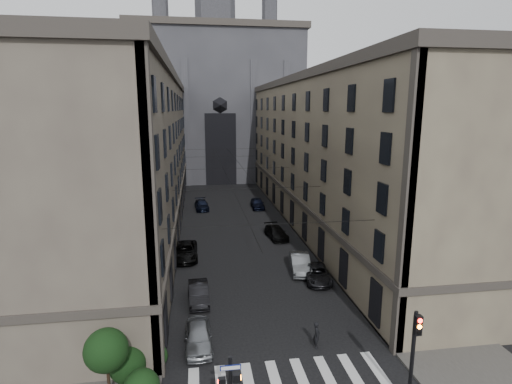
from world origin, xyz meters
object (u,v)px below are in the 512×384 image
pedestrian (317,335)px  car_right_near (300,263)px  car_left_far (202,205)px  car_right_far (257,203)px  car_left_midfar (185,251)px  car_left_midnear (199,293)px  car_right_midnear (317,274)px  car_right_midfar (276,233)px  gothic_tower (217,95)px  car_left_near (198,336)px  traffic_light_right (414,348)px

pedestrian → car_right_near: bearing=5.9°
car_left_far → car_right_far: car_right_far is taller
car_left_midfar → pedestrian: pedestrian is taller
car_left_midnear → car_left_far: bearing=86.5°
car_left_midnear → car_right_far: car_right_far is taller
car_right_midnear → car_right_midfar: size_ratio=0.99×
gothic_tower → pedestrian: gothic_tower is taller
car_right_midnear → car_left_near: bearing=-134.8°
traffic_light_right → car_right_near: size_ratio=1.08×
car_left_midnear → car_right_midnear: (10.29, 2.38, -0.06)m
car_left_near → car_right_midnear: car_left_near is taller
car_left_midfar → car_right_far: car_right_far is taller
gothic_tower → car_right_near: gothic_tower is taller
car_left_near → car_right_far: (9.15, 35.09, 0.05)m
traffic_light_right → gothic_tower: bearing=94.4°
gothic_tower → car_right_far: bearing=-82.3°
traffic_light_right → car_left_far: size_ratio=1.09×
gothic_tower → car_left_midnear: 62.69m
car_left_far → pedestrian: pedestrian is taller
traffic_light_right → car_right_far: (-1.40, 41.91, -2.51)m
car_left_near → car_right_midfar: 22.50m
car_left_far → car_right_far: 8.42m
car_right_midfar → car_left_midnear: bearing=-128.7°
car_right_near → pedestrian: pedestrian is taller
car_left_midfar → car_left_near: bearing=-86.2°
car_left_near → car_right_midnear: (10.36, 8.48, -0.08)m
traffic_light_right → car_right_midnear: bearing=90.7°
gothic_tower → pedestrian: (2.44, -67.39, -16.94)m
gothic_tower → pedestrian: bearing=-87.9°
traffic_light_right → car_right_far: 42.01m
traffic_light_right → pedestrian: traffic_light_right is taller
car_right_near → car_right_far: bearing=98.3°
car_left_far → car_right_midnear: (9.61, -27.11, -0.04)m
car_right_near → car_left_near: bearing=-123.6°
traffic_light_right → car_right_midnear: size_ratio=1.11×
car_left_midfar → car_right_midnear: 13.62m
car_left_near → car_left_midfar: (-1.25, 15.59, 0.04)m
pedestrian → car_right_far: bearing=12.9°
car_left_far → gothic_tower: bearing=77.8°
traffic_light_right → car_right_near: (-1.13, 17.56, -2.49)m
car_right_near → car_right_midfar: car_right_near is taller
car_left_midfar → car_right_far: 22.09m
gothic_tower → car_right_midfar: bearing=-84.7°
traffic_light_right → car_right_midfar: size_ratio=1.10×
car_left_midfar → car_right_midfar: car_left_midfar is taller
car_right_midfar → car_left_far: bearing=112.6°
car_left_midnear → car_right_midnear: 10.57m
car_left_midfar → car_right_midnear: bearing=-32.3°
car_right_midfar → pedestrian: (-1.76, -21.73, 0.17)m
car_right_midnear → car_left_far: bearing=115.4°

